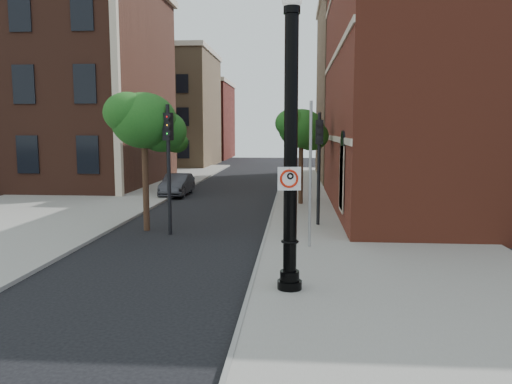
# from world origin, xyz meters

# --- Properties ---
(ground) EXTENTS (120.00, 120.00, 0.00)m
(ground) POSITION_xyz_m (0.00, 0.00, 0.00)
(ground) COLOR black
(ground) RESTS_ON ground
(sidewalk_right) EXTENTS (8.00, 60.00, 0.12)m
(sidewalk_right) POSITION_xyz_m (6.00, 10.00, 0.06)
(sidewalk_right) COLOR gray
(sidewalk_right) RESTS_ON ground
(sidewalk_left) EXTENTS (10.00, 50.00, 0.12)m
(sidewalk_left) POSITION_xyz_m (-9.00, 18.00, 0.06)
(sidewalk_left) COLOR gray
(sidewalk_left) RESTS_ON ground
(curb_edge) EXTENTS (0.10, 60.00, 0.14)m
(curb_edge) POSITION_xyz_m (2.05, 10.00, 0.07)
(curb_edge) COLOR gray
(curb_edge) RESTS_ON ground
(victorian_building) EXTENTS (18.60, 14.60, 17.95)m
(victorian_building) POSITION_xyz_m (-16.00, 23.97, 8.74)
(victorian_building) COLOR #522B1E
(victorian_building) RESTS_ON ground
(bg_building_tan_a) EXTENTS (12.00, 12.00, 12.00)m
(bg_building_tan_a) POSITION_xyz_m (-12.00, 44.00, 6.00)
(bg_building_tan_a) COLOR #8C6F4C
(bg_building_tan_a) RESTS_ON ground
(bg_building_red) EXTENTS (12.00, 12.00, 10.00)m
(bg_building_red) POSITION_xyz_m (-12.00, 58.00, 5.00)
(bg_building_red) COLOR maroon
(bg_building_red) RESTS_ON ground
(bg_building_tan_b) EXTENTS (22.00, 14.00, 14.00)m
(bg_building_tan_b) POSITION_xyz_m (16.00, 30.00, 7.00)
(bg_building_tan_b) COLOR #8C6F4C
(bg_building_tan_b) RESTS_ON ground
(lamppost) EXTENTS (0.60, 0.60, 7.06)m
(lamppost) POSITION_xyz_m (3.00, 0.80, 3.26)
(lamppost) COLOR black
(lamppost) RESTS_ON ground
(no_parking_sign) EXTENTS (0.54, 0.12, 0.54)m
(no_parking_sign) POSITION_xyz_m (2.98, 0.62, 2.81)
(no_parking_sign) COLOR white
(no_parking_sign) RESTS_ON ground
(parked_car) EXTENTS (1.43, 3.99, 1.31)m
(parked_car) POSITION_xyz_m (-3.96, 18.38, 0.66)
(parked_car) COLOR #2E2E33
(parked_car) RESTS_ON ground
(traffic_signal_left) EXTENTS (0.38, 0.43, 4.85)m
(traffic_signal_left) POSITION_xyz_m (-1.58, 7.30, 3.27)
(traffic_signal_left) COLOR black
(traffic_signal_left) RESTS_ON ground
(traffic_signal_right) EXTENTS (0.30, 0.38, 4.60)m
(traffic_signal_right) POSITION_xyz_m (4.04, 9.11, 3.10)
(traffic_signal_right) COLOR black
(traffic_signal_right) RESTS_ON ground
(utility_pole) EXTENTS (0.10, 0.10, 4.84)m
(utility_pole) POSITION_xyz_m (3.59, 5.28, 2.42)
(utility_pole) COLOR #999999
(utility_pole) RESTS_ON ground
(street_tree_a) EXTENTS (2.96, 2.68, 5.34)m
(street_tree_a) POSITION_xyz_m (-2.65, 8.02, 4.21)
(street_tree_a) COLOR #372216
(street_tree_a) RESTS_ON ground
(street_tree_b) EXTENTS (2.38, 2.15, 4.29)m
(street_tree_b) POSITION_xyz_m (-4.97, 20.45, 3.38)
(street_tree_b) COLOR #372216
(street_tree_b) RESTS_ON ground
(street_tree_c) EXTENTS (2.76, 2.50, 4.98)m
(street_tree_c) POSITION_xyz_m (3.42, 14.93, 3.93)
(street_tree_c) COLOR #372216
(street_tree_c) RESTS_ON ground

